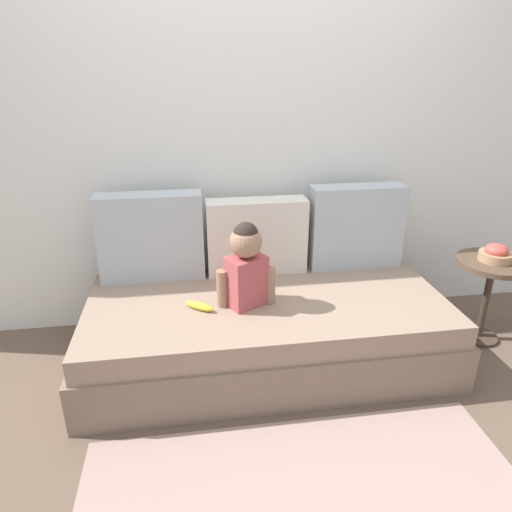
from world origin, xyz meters
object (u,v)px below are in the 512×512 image
couch (266,330)px  throw_pillow_right (356,227)px  toddler (246,264)px  fruit_bowl (496,254)px  throw_pillow_center (257,236)px  throw_pillow_left (151,237)px  banana (199,306)px  side_table (490,279)px

couch → throw_pillow_right: throw_pillow_right is taller
throw_pillow_right → toddler: 0.83m
fruit_bowl → toddler: bearing=-177.5°
throw_pillow_center → fruit_bowl: size_ratio=3.26×
throw_pillow_left → banana: throw_pillow_left is taller
throw_pillow_center → banana: throw_pillow_center is taller
throw_pillow_left → throw_pillow_center: 0.61m
throw_pillow_left → fruit_bowl: 1.96m
couch → fruit_bowl: 1.37m
throw_pillow_left → fruit_bowl: throw_pillow_left is taller
couch → side_table: 1.34m
throw_pillow_left → throw_pillow_center: throw_pillow_left is taller
side_table → fruit_bowl: 0.16m
throw_pillow_right → toddler: throw_pillow_right is taller
throw_pillow_left → side_table: size_ratio=1.14×
banana → fruit_bowl: bearing=2.8°
throw_pillow_center → fruit_bowl: throw_pillow_center is taller
fruit_bowl → side_table: bearing=0.0°
throw_pillow_right → toddler: size_ratio=1.25×
banana → fruit_bowl: (1.68, 0.08, 0.15)m
couch → fruit_bowl: size_ratio=10.91×
throw_pillow_left → throw_pillow_center: (0.61, 0.00, -0.03)m
throw_pillow_left → toddler: (0.49, -0.41, -0.02)m
couch → throw_pillow_center: size_ratio=3.35×
throw_pillow_center → toddler: bearing=-105.9°
throw_pillow_left → fruit_bowl: size_ratio=3.28×
banana → throw_pillow_left: bearing=119.8°
throw_pillow_left → toddler: bearing=-39.7°
throw_pillow_right → fruit_bowl: 0.79m
throw_pillow_right → side_table: size_ratio=1.09×
throw_pillow_center → fruit_bowl: bearing=-14.7°
toddler → side_table: (1.44, 0.06, -0.22)m
throw_pillow_left → banana: (0.25, -0.43, -0.23)m
toddler → couch: bearing=22.2°
couch → throw_pillow_left: 0.84m
banana → toddler: bearing=4.8°
banana → side_table: bearing=2.8°
throw_pillow_left → toddler: 0.64m
throw_pillow_left → throw_pillow_right: same height
throw_pillow_center → toddler: size_ratio=1.30×
banana → fruit_bowl: size_ratio=0.94×
throw_pillow_left → toddler: throw_pillow_left is taller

